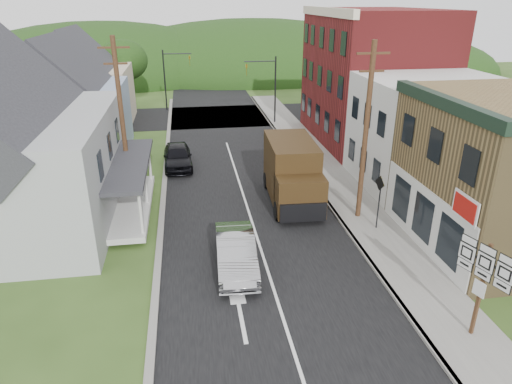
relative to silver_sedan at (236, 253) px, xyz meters
name	(u,v)px	position (x,y,z in m)	size (l,w,h in m)	color
ground	(265,261)	(1.30, 0.38, -0.77)	(120.00, 120.00, 0.00)	#2D4719
road	(238,179)	(1.30, 10.38, -0.77)	(9.00, 90.00, 0.02)	black
cross_road	(218,116)	(1.30, 27.38, -0.77)	(60.00, 9.00, 0.02)	black
sidewalk_right	(336,184)	(7.20, 8.38, -0.70)	(2.80, 55.00, 0.15)	slate
curb_right	(315,186)	(5.85, 8.38, -0.70)	(0.20, 55.00, 0.15)	slate
curb_left	(164,195)	(-3.35, 8.38, -0.71)	(0.30, 55.00, 0.12)	slate
storefront_white	(429,133)	(12.60, 7.88, 2.48)	(8.00, 7.00, 6.50)	silver
storefront_red	(372,78)	(12.60, 17.38, 4.23)	(8.00, 12.00, 10.00)	maroon
house_gray	(3,142)	(-10.70, 6.38, 3.46)	(10.20, 12.24, 8.35)	#949798
house_blue	(73,104)	(-9.70, 17.38, 2.92)	(7.14, 8.16, 7.28)	#7C90A9
house_cream	(89,83)	(-10.20, 26.38, 2.92)	(7.14, 8.16, 7.28)	#BFB094
utility_pole_right	(366,133)	(6.90, 3.88, 3.89)	(1.60, 0.26, 9.00)	#472D19
utility_pole_left	(122,119)	(-5.20, 8.38, 3.89)	(1.60, 0.26, 9.00)	#472D19
traffic_signal_right	(268,82)	(5.60, 23.88, 2.99)	(2.87, 0.20, 6.00)	black
traffic_signal_left	(171,73)	(-3.00, 30.88, 2.99)	(2.87, 0.20, 6.00)	black
tree_left_d	(124,60)	(-7.70, 32.38, 4.11)	(4.80, 4.80, 6.94)	#382616
forested_ridge	(204,73)	(1.30, 55.38, -0.77)	(90.00, 30.00, 16.00)	black
silver_sedan	(236,253)	(0.00, 0.00, 0.00)	(1.63, 4.68, 1.54)	#A1A1A5
dark_sedan	(178,156)	(-2.50, 13.24, 0.02)	(1.86, 4.63, 1.58)	black
delivery_van	(292,173)	(3.91, 6.47, 0.98)	(2.80, 6.29, 3.46)	black
route_sign_cluster	(483,278)	(7.43, -5.50, 1.64)	(0.68, 1.92, 3.49)	#472D19
warning_sign	(379,195)	(7.29, 2.42, 1.16)	(0.19, 0.76, 2.79)	black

